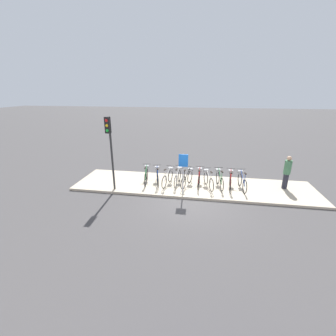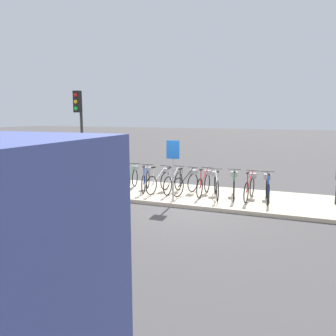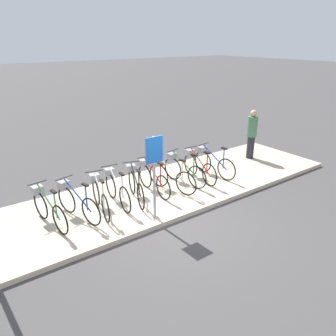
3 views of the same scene
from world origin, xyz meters
The scene contains 14 objects.
ground_plane centered at (0.00, 0.00, 0.00)m, with size 120.00×120.00×0.00m, color #423F3F.
sidewalk centered at (0.00, 1.51, 0.06)m, with size 12.61×3.01×0.12m.
parked_bicycle_0 centered at (-2.55, 1.50, 0.56)m, with size 0.46×1.62×1.00m.
parked_bicycle_1 centered at (-1.91, 1.43, 0.56)m, with size 0.57×1.59×1.00m.
parked_bicycle_2 centered at (-1.32, 1.39, 0.56)m, with size 0.49×1.61×1.00m.
parked_bicycle_3 centered at (-0.80, 1.51, 0.56)m, with size 0.46×1.63×1.00m.
parked_bicycle_4 centered at (-0.29, 1.43, 0.56)m, with size 0.61×1.58×1.00m.
parked_bicycle_5 centered at (0.33, 1.55, 0.56)m, with size 0.46×1.63×1.00m.
parked_bicycle_6 centered at (0.80, 1.38, 0.56)m, with size 0.62×1.57×1.00m.
parked_bicycle_7 centered at (1.38, 1.55, 0.56)m, with size 0.46×1.62×1.00m.
parked_bicycle_8 centered at (1.94, 1.48, 0.56)m, with size 0.46×1.63×1.00m.
parked_bicycle_9 centered at (2.51, 1.48, 0.56)m, with size 0.46×1.63×1.00m.
pedestrian centered at (4.72, 1.85, 1.04)m, with size 0.34×0.34×1.74m.
sign_post centered at (-0.42, 0.29, 1.51)m, with size 0.44×0.07×2.03m.
Camera 3 is at (-4.18, -5.45, 4.14)m, focal length 35.00 mm.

